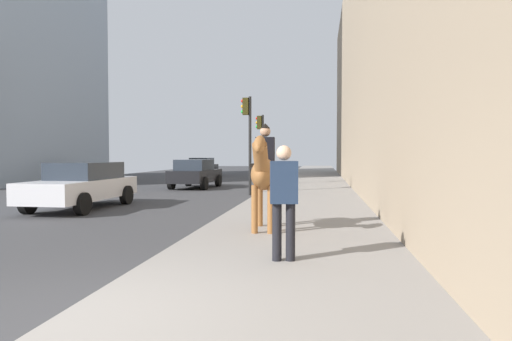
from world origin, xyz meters
name	(u,v)px	position (x,y,z in m)	size (l,w,h in m)	color
sidewalk_slab	(256,338)	(0.00, -1.98, 0.06)	(120.00, 3.97, 0.12)	gray
mounted_horse_near	(265,172)	(5.19, -1.39, 1.33)	(2.15, 0.61, 2.22)	brown
pedestrian_greeting	(284,195)	(2.64, -2.00, 1.10)	(0.31, 0.43, 1.70)	black
car_near_lane	(83,184)	(8.95, 4.81, 0.76)	(4.43, 1.91, 1.44)	silver
car_mid_lane	(201,167)	(29.48, 6.72, 0.74)	(4.29, 2.01, 1.44)	black
car_far_lane	(196,173)	(17.65, 3.72, 0.75)	(3.92, 2.03, 1.44)	black
traffic_light_near_curb	(248,130)	(14.21, 0.46, 2.72)	(0.20, 0.44, 4.08)	black
traffic_light_far_curb	(261,139)	(19.24, 0.60, 2.54)	(0.20, 0.44, 3.78)	black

